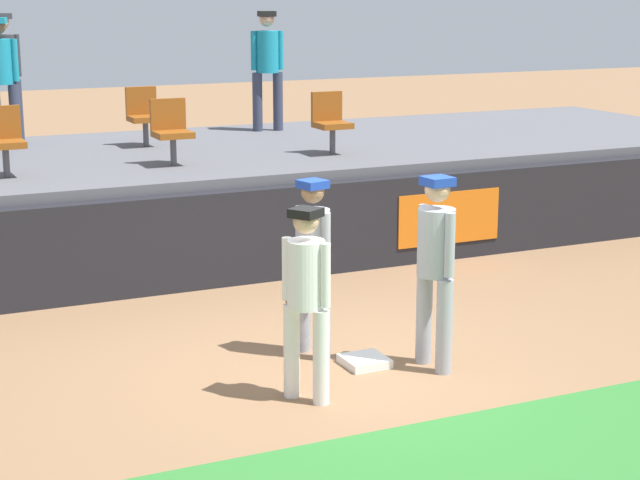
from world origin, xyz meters
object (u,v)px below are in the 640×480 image
Objects in this scene: spectator_casual at (4,69)px; seat_back_center at (144,113)px; seat_front_center at (171,128)px; spectator_capped at (1,73)px; spectator_hooded at (267,62)px; seat_front_left at (4,138)px; player_runner_visitor at (313,255)px; player_fielder_home at (305,291)px; seat_front_right at (330,119)px; first_base at (365,361)px; player_coach_visitor at (436,259)px.

seat_back_center is at bearing 133.44° from spectator_casual.
spectator_capped reaches higher than seat_front_center.
seat_front_center is 1.00× the size of seat_back_center.
seat_front_center is 3.61m from spectator_hooded.
seat_back_center is at bearing 38.94° from seat_front_left.
spectator_casual is at bearing 179.33° from player_runner_visitor.
player_fielder_home is 8.44m from spectator_hooded.
seat_front_right is (4.33, -0.00, -0.00)m from seat_front_left.
player_fielder_home is at bearing -72.65° from seat_front_left.
first_base is 0.21× the size of spectator_casual.
first_base is 7.89m from spectator_hooded.
spectator_casual is (0.49, 2.92, 0.61)m from seat_front_left.
first_base is 5.53m from seat_front_left.
player_fielder_home is 1.15m from player_runner_visitor.
spectator_capped is at bearing 147.35° from seat_front_right.
seat_front_left is 0.45× the size of spectator_hooded.
spectator_casual reaches higher than seat_front_center.
spectator_casual is at bearing 118.56° from seat_front_center.
seat_front_right is (1.85, 4.65, 1.69)m from first_base.
player_fielder_home is 0.93× the size of spectator_capped.
seat_front_right is 0.45× the size of spectator_hooded.
first_base is at bearing 20.83° from player_runner_visitor.
seat_back_center is at bearing -177.44° from player_coach_visitor.
player_runner_visitor is 0.95× the size of player_coach_visitor.
seat_front_left is 4.33m from seat_front_right.
spectator_casual reaches higher than seat_back_center.
player_runner_visitor reaches higher than player_fielder_home.
spectator_casual reaches higher than seat_front_right.
spectator_hooded reaches higher than seat_front_center.
seat_front_left is at bearing 165.14° from player_fielder_home.
spectator_capped is (-1.84, 0.73, 0.58)m from seat_back_center.
seat_front_center reaches higher than player_coach_visitor.
spectator_capped reaches higher than seat_front_left.
player_coach_visitor is at bearing 88.27° from spectator_hooded.
seat_front_right is 0.46× the size of spectator_capped.
spectator_capped reaches higher than player_coach_visitor.
player_coach_visitor is 0.97× the size of spectator_hooded.
spectator_casual is at bearing 80.43° from seat_front_left.
player_coach_visitor is 5.11m from seat_front_center.
spectator_hooded reaches higher than seat_front_right.
first_base is 0.23× the size of player_runner_visitor.
player_runner_visitor is 7.32m from spectator_hooded.
seat_front_left is 2.08m from seat_front_center.
player_runner_visitor is at bearing 120.09° from player_fielder_home.
seat_front_left is 0.46× the size of spectator_capped.
seat_front_center and seat_front_right have the same top height.
seat_back_center reaches higher than player_coach_visitor.
spectator_casual reaches higher than player_runner_visitor.
spectator_hooded is (2.41, 2.63, 0.61)m from seat_front_center.
player_runner_visitor is 0.95× the size of spectator_capped.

